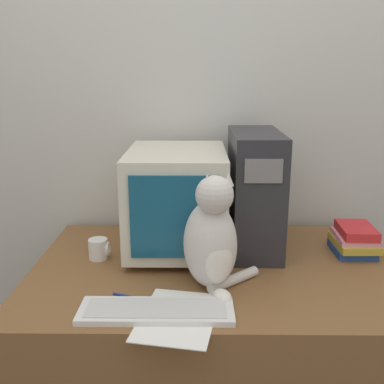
% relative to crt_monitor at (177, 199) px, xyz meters
% --- Properties ---
extents(wall_back, '(7.00, 0.05, 2.50)m').
position_rel_crt_monitor_xyz_m(wall_back, '(0.15, 0.34, 0.30)').
color(wall_back, silver).
rests_on(wall_back, ground_plane).
extents(desk, '(1.31, 0.86, 0.74)m').
position_rel_crt_monitor_xyz_m(desk, '(0.15, -0.16, -0.57)').
color(desk, brown).
rests_on(desk, ground_plane).
extents(crt_monitor, '(0.36, 0.48, 0.39)m').
position_rel_crt_monitor_xyz_m(crt_monitor, '(0.00, 0.00, 0.00)').
color(crt_monitor, beige).
rests_on(crt_monitor, desk).
extents(computer_tower, '(0.18, 0.42, 0.46)m').
position_rel_crt_monitor_xyz_m(computer_tower, '(0.30, 0.03, 0.03)').
color(computer_tower, '#28282D').
rests_on(computer_tower, desk).
extents(keyboard, '(0.45, 0.14, 0.02)m').
position_rel_crt_monitor_xyz_m(keyboard, '(-0.04, -0.49, -0.19)').
color(keyboard, silver).
rests_on(keyboard, desk).
extents(cat, '(0.28, 0.27, 0.38)m').
position_rel_crt_monitor_xyz_m(cat, '(0.12, -0.32, -0.04)').
color(cat, silver).
rests_on(cat, desk).
extents(book_stack, '(0.15, 0.19, 0.11)m').
position_rel_crt_monitor_xyz_m(book_stack, '(0.68, -0.04, -0.15)').
color(book_stack, '#234793').
rests_on(book_stack, desk).
extents(pen, '(0.13, 0.06, 0.01)m').
position_rel_crt_monitor_xyz_m(pen, '(-0.12, -0.40, -0.20)').
color(pen, navy).
rests_on(pen, desk).
extents(paper_sheet, '(0.26, 0.33, 0.00)m').
position_rel_crt_monitor_xyz_m(paper_sheet, '(0.02, -0.50, -0.20)').
color(paper_sheet, white).
rests_on(paper_sheet, desk).
extents(mug, '(0.08, 0.07, 0.08)m').
position_rel_crt_monitor_xyz_m(mug, '(-0.29, -0.10, -0.16)').
color(mug, white).
rests_on(mug, desk).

